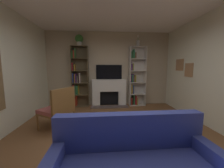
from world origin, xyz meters
TOP-DOWN VIEW (x-y plane):
  - ground_plane at (0.00, 0.00)m, footprint 6.42×6.42m
  - wall_back_accent at (0.00, 2.71)m, footprint 4.79×0.06m
  - fireplace at (0.00, 2.55)m, footprint 1.39×0.54m
  - tv at (0.00, 2.65)m, footprint 0.99×0.06m
  - bookshelf_left at (-1.15, 2.57)m, footprint 0.61×0.30m
  - bookshelf_right at (1.01, 2.56)m, footprint 0.61×0.33m
  - potted_plant at (-1.08, 2.53)m, footprint 0.29×0.29m
  - vase_with_flowers at (1.08, 2.53)m, footprint 0.11×0.11m
  - armchair at (-1.30, 0.66)m, footprint 0.84×0.86m

SIDE VIEW (x-z plane):
  - ground_plane at x=0.00m, z-range 0.00..0.00m
  - armchair at x=-1.30m, z-range 0.01..1.01m
  - fireplace at x=0.00m, z-range 0.03..1.04m
  - bookshelf_right at x=1.01m, z-range -0.08..2.17m
  - bookshelf_left at x=-1.15m, z-range -0.04..2.20m
  - tv at x=0.00m, z-range 1.02..1.56m
  - wall_back_accent at x=0.00m, z-range 0.00..2.81m
  - vase_with_flowers at x=1.08m, z-range 2.18..2.60m
  - potted_plant at x=-1.08m, z-range 2.27..2.67m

